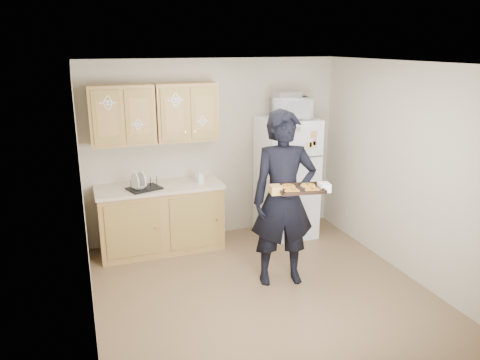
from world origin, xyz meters
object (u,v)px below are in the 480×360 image
(refrigerator, at_px, (286,178))
(person, at_px, (284,199))
(microwave, at_px, (291,108))
(dish_rack, at_px, (144,183))
(baking_tray, at_px, (300,189))

(refrigerator, xyz_separation_m, person, (-0.63, -1.28, 0.15))
(microwave, bearing_deg, dish_rack, -172.91)
(baking_tray, bearing_deg, person, 109.51)
(baking_tray, relative_size, dish_rack, 1.19)
(baking_tray, xyz_separation_m, dish_rack, (-1.43, 1.53, -0.22))
(person, height_order, baking_tray, person)
(person, distance_m, microwave, 1.62)
(baking_tray, distance_m, microwave, 1.76)
(baking_tray, relative_size, microwave, 0.91)
(refrigerator, bearing_deg, person, -116.24)
(dish_rack, bearing_deg, refrigerator, 1.11)
(refrigerator, distance_m, dish_rack, 2.01)
(microwave, distance_m, dish_rack, 2.20)
(person, distance_m, baking_tray, 0.36)
(refrigerator, bearing_deg, microwave, -72.06)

